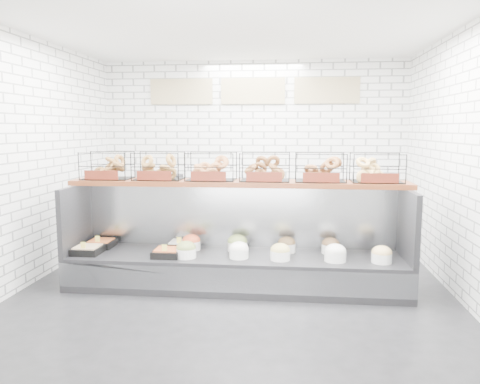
# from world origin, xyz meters

# --- Properties ---
(ground) EXTENTS (5.50, 5.50, 0.00)m
(ground) POSITION_xyz_m (0.00, 0.00, 0.00)
(ground) COLOR black
(ground) RESTS_ON ground
(room_shell) EXTENTS (5.02, 5.51, 3.01)m
(room_shell) POSITION_xyz_m (0.00, 0.60, 2.06)
(room_shell) COLOR white
(room_shell) RESTS_ON ground
(display_case) EXTENTS (4.00, 0.90, 1.20)m
(display_case) POSITION_xyz_m (-0.00, 0.34, 0.33)
(display_case) COLOR black
(display_case) RESTS_ON ground
(bagel_shelf) EXTENTS (4.10, 0.50, 0.40)m
(bagel_shelf) POSITION_xyz_m (-0.00, 0.52, 1.39)
(bagel_shelf) COLOR #542412
(bagel_shelf) RESTS_ON display_case
(prep_counter) EXTENTS (4.00, 0.60, 1.20)m
(prep_counter) POSITION_xyz_m (-0.01, 2.43, 0.47)
(prep_counter) COLOR #93969B
(prep_counter) RESTS_ON ground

